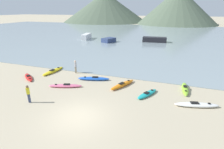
# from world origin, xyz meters

# --- Properties ---
(ground_plane) EXTENTS (400.00, 400.00, 0.00)m
(ground_plane) POSITION_xyz_m (0.00, 0.00, 0.00)
(ground_plane) COLOR tan
(bay_water) EXTENTS (160.00, 70.00, 0.06)m
(bay_water) POSITION_xyz_m (0.00, 43.32, 0.03)
(bay_water) COLOR gray
(bay_water) RESTS_ON ground_plane
(far_hill_left) EXTENTS (49.46, 49.46, 16.58)m
(far_hill_left) POSITION_xyz_m (-34.94, 94.37, 8.29)
(far_hill_left) COLOR #4C5B47
(far_hill_left) RESTS_ON ground_plane
(far_hill_midleft) EXTENTS (39.08, 39.08, 17.08)m
(far_hill_midleft) POSITION_xyz_m (5.70, 89.13, 8.54)
(far_hill_midleft) COLOR #4C5B47
(far_hill_midleft) RESTS_ON ground_plane
(kayak_on_sand_0) EXTENTS (2.64, 2.21, 0.29)m
(kayak_on_sand_0) POSITION_xyz_m (-8.94, 4.74, 0.13)
(kayak_on_sand_0) COLOR red
(kayak_on_sand_0) RESTS_ON ground_plane
(kayak_on_sand_1) EXTENTS (0.64, 2.98, 0.38)m
(kayak_on_sand_1) POSITION_xyz_m (7.37, 7.19, 0.17)
(kayak_on_sand_1) COLOR #8CCC2D
(kayak_on_sand_1) RESTS_ON ground_plane
(kayak_on_sand_2) EXTENTS (1.78, 2.65, 0.32)m
(kayak_on_sand_2) POSITION_xyz_m (4.15, 5.00, 0.14)
(kayak_on_sand_2) COLOR teal
(kayak_on_sand_2) RESTS_ON ground_plane
(kayak_on_sand_3) EXTENTS (3.31, 1.64, 0.33)m
(kayak_on_sand_3) POSITION_xyz_m (-3.77, 4.08, 0.14)
(kayak_on_sand_3) COLOR #E5668C
(kayak_on_sand_3) RESTS_ON ground_plane
(kayak_on_sand_4) EXTENTS (1.96, 3.29, 0.39)m
(kayak_on_sand_4) POSITION_xyz_m (1.52, 6.18, 0.17)
(kayak_on_sand_4) COLOR orange
(kayak_on_sand_4) RESTS_ON ground_plane
(kayak_on_sand_5) EXTENTS (3.49, 1.51, 0.40)m
(kayak_on_sand_5) POSITION_xyz_m (-1.88, 6.65, 0.18)
(kayak_on_sand_5) COLOR blue
(kayak_on_sand_5) RESTS_ON ground_plane
(kayak_on_sand_6) EXTENTS (1.05, 3.49, 0.36)m
(kayak_on_sand_6) POSITION_xyz_m (-7.62, 7.33, 0.16)
(kayak_on_sand_6) COLOR yellow
(kayak_on_sand_6) RESTS_ON ground_plane
(kayak_on_sand_7) EXTENTS (3.47, 1.51, 0.37)m
(kayak_on_sand_7) POSITION_xyz_m (8.11, 4.34, 0.16)
(kayak_on_sand_7) COLOR white
(kayak_on_sand_7) RESTS_ON ground_plane
(person_near_foreground) EXTENTS (0.31, 0.24, 1.54)m
(person_near_foreground) POSITION_xyz_m (-4.80, 0.49, 0.88)
(person_near_foreground) COLOR #384260
(person_near_foreground) RESTS_ON ground_plane
(person_near_waterline) EXTENTS (0.32, 0.22, 1.58)m
(person_near_waterline) POSITION_xyz_m (-4.85, 7.98, 0.91)
(person_near_waterline) COLOR gray
(person_near_waterline) RESTS_ON ground_plane
(moored_boat_0) EXTENTS (2.13, 4.79, 1.29)m
(moored_boat_0) POSITION_xyz_m (-15.11, 30.78, 0.70)
(moored_boat_0) COLOR white
(moored_boat_0) RESTS_ON bay_water
(moored_boat_1) EXTENTS (2.95, 3.55, 0.95)m
(moored_boat_1) POSITION_xyz_m (-8.31, 28.65, 0.54)
(moored_boat_1) COLOR navy
(moored_boat_1) RESTS_ON bay_water
(moored_boat_3) EXTENTS (5.50, 2.48, 1.11)m
(moored_boat_3) POSITION_xyz_m (1.62, 32.32, 0.62)
(moored_boat_3) COLOR black
(moored_boat_3) RESTS_ON bay_water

